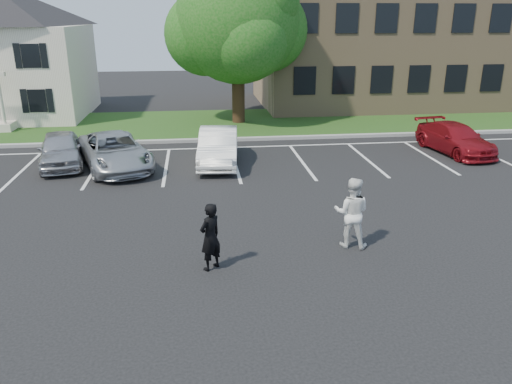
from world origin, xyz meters
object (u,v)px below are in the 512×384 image
man_black_suit (210,237)px  car_silver_minivan (114,151)px  car_silver_west (61,149)px  man_white_shirt (352,213)px  office_building (423,40)px  car_red_compact (455,139)px  tree (239,23)px  car_white_sedan (218,147)px

man_black_suit → car_silver_minivan: bearing=-110.2°
car_silver_west → man_white_shirt: bearing=-54.8°
office_building → car_silver_west: size_ratio=5.61×
man_black_suit → car_silver_minivan: 9.54m
office_building → car_red_compact: size_ratio=5.14×
tree → car_white_sedan: bearing=-101.4°
office_building → man_black_suit: size_ratio=13.34×
car_silver_west → car_red_compact: car_silver_west is taller
tree → man_black_suit: size_ratio=5.24×
man_black_suit → man_white_shirt: (3.69, 0.82, 0.11)m
office_building → car_silver_west: 25.12m
car_red_compact → man_white_shirt: bearing=-138.7°
car_silver_minivan → car_red_compact: car_silver_minivan is taller
tree → car_silver_west: tree is taller
office_building → tree: 14.30m
tree → man_black_suit: 17.82m
man_black_suit → car_silver_west: man_black_suit is taller
tree → man_black_suit: bearing=-97.6°
office_building → man_black_suit: bearing=-123.8°
car_white_sedan → car_silver_minivan: bearing=-173.2°
man_black_suit → man_white_shirt: size_ratio=0.89×
man_white_shirt → car_silver_minivan: 10.79m
man_white_shirt → car_red_compact: man_white_shirt is taller
man_white_shirt → car_red_compact: 11.41m
office_building → car_silver_west: bearing=-147.5°
car_silver_west → car_red_compact: bearing=-12.1°
office_building → car_red_compact: 14.45m
tree → car_white_sedan: tree is taller
office_building → tree: tree is taller
car_white_sedan → tree: bearing=83.7°
man_white_shirt → car_silver_west: 12.76m
car_silver_west → car_silver_minivan: car_silver_minivan is taller
man_white_shirt → car_white_sedan: size_ratio=0.43×
car_silver_west → tree: bearing=31.7°
office_building → man_white_shirt: 25.12m
car_silver_west → office_building: bearing=20.5°
tree → man_white_shirt: (1.41, -16.27, -4.40)m
car_white_sedan → car_red_compact: size_ratio=1.00×
man_black_suit → car_white_sedan: bearing=-135.7°
office_building → car_silver_minivan: 23.67m
office_building → car_red_compact: office_building is taller
man_white_shirt → car_red_compact: size_ratio=0.43×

